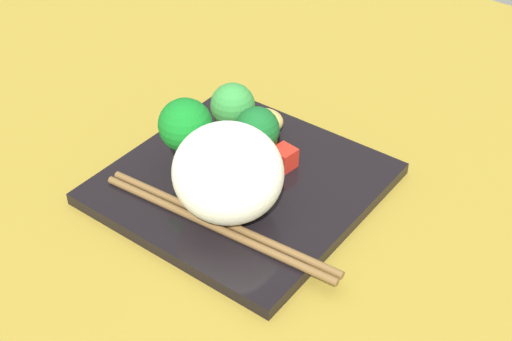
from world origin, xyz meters
TOP-DOWN VIEW (x-y plane):
  - ground_plane at (0.00, 0.00)cm, footprint 110.00×110.00cm
  - square_plate at (0.00, 0.00)cm, footprint 24.08×24.08cm
  - rice_mound at (-4.31, -2.07)cm, footprint 11.79×11.96cm
  - broccoli_floret_0 at (3.65, 1.13)cm, footprint 4.40×4.40cm
  - broccoli_floret_1 at (5.17, 5.50)cm, footprint 4.54×4.54cm
  - broccoli_floret_2 at (0.16, -0.05)cm, footprint 3.51×3.51cm
  - broccoli_floret_3 at (-2.14, 4.95)cm, footprint 5.09×5.09cm
  - carrot_slice_0 at (1.64, 3.21)cm, footprint 3.83×3.83cm
  - carrot_slice_1 at (5.74, 1.72)cm, footprint 2.84×2.84cm
  - carrot_slice_2 at (1.01, 5.33)cm, footprint 3.71×3.71cm
  - pepper_chunk_0 at (-1.45, 2.72)cm, footprint 3.69×3.61cm
  - pepper_chunk_1 at (4.01, -1.93)cm, footprint 2.20×2.26cm
  - pepper_chunk_2 at (1.92, 7.46)cm, footprint 2.23×1.85cm
  - chicken_piece_0 at (-0.41, 6.80)cm, footprint 3.84×3.44cm
  - chicken_piece_1 at (7.44, 3.21)cm, footprint 4.51×4.87cm
  - chopstick_pair at (-6.54, -2.67)cm, footprint 4.17×24.11cm

SIDE VIEW (x-z plane):
  - ground_plane at x=0.00cm, z-range -2.00..0.00cm
  - square_plate at x=0.00cm, z-range 0.00..1.21cm
  - carrot_slice_2 at x=1.01cm, z-range 1.21..1.67cm
  - chopstick_pair at x=-6.54cm, z-range 1.21..1.90cm
  - carrot_slice_1 at x=5.74cm, z-range 1.21..1.93cm
  - carrot_slice_0 at x=1.64cm, z-range 1.21..1.95cm
  - pepper_chunk_0 at x=-1.45cm, z-range 1.21..3.21cm
  - chicken_piece_0 at x=-0.41cm, z-range 1.21..3.23cm
  - pepper_chunk_1 at x=4.01cm, z-range 1.21..3.27cm
  - pepper_chunk_2 at x=1.92cm, z-range 1.21..3.35cm
  - chicken_piece_1 at x=7.44cm, z-range 1.21..3.79cm
  - broccoli_floret_0 at x=3.65cm, z-range 1.58..7.13cm
  - broccoli_floret_2 at x=0.16cm, z-range 1.69..7.04cm
  - broccoli_floret_1 at x=5.17cm, z-range 1.65..7.40cm
  - rice_mound at x=-4.31cm, z-range 1.21..9.95cm
  - broccoli_floret_3 at x=-2.14cm, z-range 2.27..10.09cm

